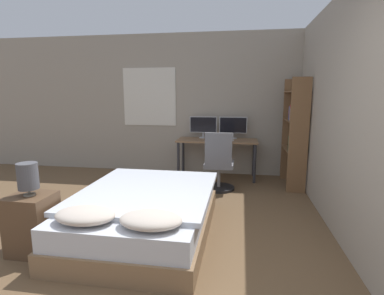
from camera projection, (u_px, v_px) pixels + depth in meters
name	position (u px, v px, depth m)	size (l,w,h in m)	color
wall_back	(207.00, 105.00, 5.80)	(12.00, 0.08, 2.70)	#9E9384
wall_side_right	(346.00, 115.00, 3.16)	(0.06, 12.00, 2.70)	#9E9384
bed	(145.00, 213.00, 3.36)	(1.46, 1.99, 0.57)	#846647
nightstand	(33.00, 224.00, 2.97)	(0.40, 0.38, 0.60)	brown
bedside_lamp	(28.00, 176.00, 2.88)	(0.19, 0.19, 0.32)	gray
desk	(217.00, 145.00, 5.55)	(1.47, 0.57, 0.73)	#846042
monitor_left	(203.00, 126.00, 5.71)	(0.52, 0.16, 0.41)	#B7B7BC
monitor_right	(233.00, 126.00, 5.62)	(0.52, 0.16, 0.41)	#B7B7BC
keyboard	(216.00, 141.00, 5.36)	(0.38, 0.13, 0.02)	#B7B7BC
computer_mouse	(232.00, 141.00, 5.31)	(0.07, 0.05, 0.04)	#B7B7BC
office_chair	(219.00, 167.00, 4.87)	(0.52, 0.52, 0.97)	black
bookshelf	(296.00, 127.00, 4.93)	(0.30, 0.83, 1.82)	brown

